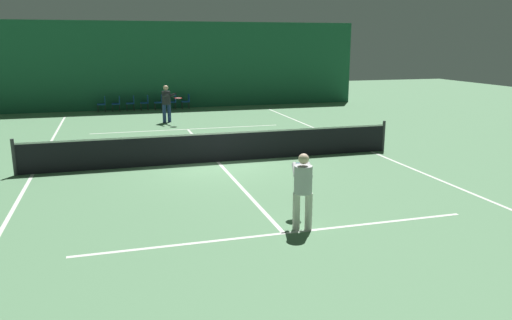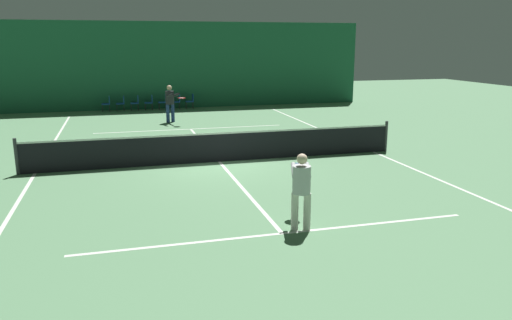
{
  "view_description": "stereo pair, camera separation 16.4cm",
  "coord_description": "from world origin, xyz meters",
  "px_view_note": "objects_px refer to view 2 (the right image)",
  "views": [
    {
      "loc": [
        -3.17,
        -15.29,
        3.75
      ],
      "look_at": [
        0.17,
        -3.81,
        0.92
      ],
      "focal_mm": 35.0,
      "sensor_mm": 36.0,
      "label": 1
    },
    {
      "loc": [
        -3.01,
        -15.33,
        3.75
      ],
      "look_at": [
        0.17,
        -3.81,
        0.92
      ],
      "focal_mm": 35.0,
      "sensor_mm": 36.0,
      "label": 2
    }
  ],
  "objects_px": {
    "player_near": "(301,185)",
    "courtside_chair_1": "(122,102)",
    "courtside_chair_0": "(107,103)",
    "player_far": "(170,101)",
    "courtside_chair_5": "(177,101)",
    "courtside_chair_6": "(191,100)",
    "courtside_chair_4": "(164,101)",
    "courtside_chair_2": "(136,102)",
    "courtside_chair_3": "(150,101)",
    "tennis_net": "(219,146)"
  },
  "relations": [
    {
      "from": "player_near",
      "to": "courtside_chair_1",
      "type": "relative_size",
      "value": 1.91
    },
    {
      "from": "courtside_chair_0",
      "to": "player_far",
      "type": "bearing_deg",
      "value": 31.87
    },
    {
      "from": "player_far",
      "to": "courtside_chair_0",
      "type": "bearing_deg",
      "value": -174.53
    },
    {
      "from": "courtside_chair_5",
      "to": "courtside_chair_6",
      "type": "relative_size",
      "value": 1.0
    },
    {
      "from": "player_near",
      "to": "player_far",
      "type": "bearing_deg",
      "value": 20.63
    },
    {
      "from": "courtside_chair_6",
      "to": "courtside_chair_4",
      "type": "bearing_deg",
      "value": -90.0
    },
    {
      "from": "courtside_chair_5",
      "to": "player_far",
      "type": "bearing_deg",
      "value": -10.34
    },
    {
      "from": "courtside_chair_2",
      "to": "courtside_chair_4",
      "type": "distance_m",
      "value": 1.54
    },
    {
      "from": "courtside_chair_0",
      "to": "courtside_chair_6",
      "type": "bearing_deg",
      "value": 90.0
    },
    {
      "from": "player_near",
      "to": "courtside_chair_5",
      "type": "distance_m",
      "value": 19.63
    },
    {
      "from": "player_far",
      "to": "courtside_chair_2",
      "type": "distance_m",
      "value": 5.04
    },
    {
      "from": "player_far",
      "to": "courtside_chair_4",
      "type": "distance_m",
      "value": 4.83
    },
    {
      "from": "courtside_chair_0",
      "to": "courtside_chair_3",
      "type": "relative_size",
      "value": 1.0
    },
    {
      "from": "courtside_chair_5",
      "to": "courtside_chair_6",
      "type": "bearing_deg",
      "value": 90.0
    },
    {
      "from": "player_far",
      "to": "courtside_chair_2",
      "type": "height_order",
      "value": "player_far"
    },
    {
      "from": "player_far",
      "to": "courtside_chair_5",
      "type": "relative_size",
      "value": 2.1
    },
    {
      "from": "tennis_net",
      "to": "courtside_chair_0",
      "type": "xyz_separation_m",
      "value": [
        -3.62,
        13.36,
        -0.03
      ]
    },
    {
      "from": "tennis_net",
      "to": "player_near",
      "type": "height_order",
      "value": "player_near"
    },
    {
      "from": "courtside_chair_0",
      "to": "courtside_chair_3",
      "type": "distance_m",
      "value": 2.31
    },
    {
      "from": "player_near",
      "to": "courtside_chair_0",
      "type": "distance_m",
      "value": 20.04
    },
    {
      "from": "courtside_chair_1",
      "to": "courtside_chair_5",
      "type": "bearing_deg",
      "value": 90.0
    },
    {
      "from": "courtside_chair_0",
      "to": "courtside_chair_3",
      "type": "bearing_deg",
      "value": 90.0
    },
    {
      "from": "player_near",
      "to": "player_far",
      "type": "distance_m",
      "value": 14.87
    },
    {
      "from": "player_near",
      "to": "courtside_chair_1",
      "type": "height_order",
      "value": "player_near"
    },
    {
      "from": "courtside_chair_6",
      "to": "courtside_chair_5",
      "type": "bearing_deg",
      "value": -90.0
    },
    {
      "from": "courtside_chair_3",
      "to": "courtside_chair_4",
      "type": "height_order",
      "value": "same"
    },
    {
      "from": "courtside_chair_6",
      "to": "courtside_chair_1",
      "type": "bearing_deg",
      "value": -90.0
    },
    {
      "from": "tennis_net",
      "to": "courtside_chair_0",
      "type": "relative_size",
      "value": 14.29
    },
    {
      "from": "tennis_net",
      "to": "player_far",
      "type": "xyz_separation_m",
      "value": [
        -0.63,
        8.56,
        0.52
      ]
    },
    {
      "from": "courtside_chair_2",
      "to": "courtside_chair_3",
      "type": "relative_size",
      "value": 1.0
    },
    {
      "from": "courtside_chair_1",
      "to": "courtside_chair_6",
      "type": "xyz_separation_m",
      "value": [
        3.86,
        0.0,
        0.0
      ]
    },
    {
      "from": "courtside_chair_4",
      "to": "courtside_chair_5",
      "type": "bearing_deg",
      "value": 90.0
    },
    {
      "from": "player_far",
      "to": "courtside_chair_6",
      "type": "distance_m",
      "value": 5.1
    },
    {
      "from": "player_far",
      "to": "courtside_chair_6",
      "type": "bearing_deg",
      "value": 134.66
    },
    {
      "from": "courtside_chair_4",
      "to": "tennis_net",
      "type": "bearing_deg",
      "value": 2.27
    },
    {
      "from": "player_near",
      "to": "courtside_chair_5",
      "type": "relative_size",
      "value": 1.91
    },
    {
      "from": "player_far",
      "to": "courtside_chair_6",
      "type": "xyz_separation_m",
      "value": [
        1.65,
        4.8,
        -0.54
      ]
    },
    {
      "from": "player_near",
      "to": "courtside_chair_2",
      "type": "xyz_separation_m",
      "value": [
        -2.51,
        19.62,
        -0.45
      ]
    },
    {
      "from": "tennis_net",
      "to": "courtside_chair_3",
      "type": "bearing_deg",
      "value": 95.56
    },
    {
      "from": "courtside_chair_1",
      "to": "courtside_chair_3",
      "type": "height_order",
      "value": "same"
    },
    {
      "from": "courtside_chair_4",
      "to": "courtside_chair_6",
      "type": "distance_m",
      "value": 1.54
    },
    {
      "from": "player_near",
      "to": "courtside_chair_1",
      "type": "distance_m",
      "value": 19.9
    },
    {
      "from": "player_far",
      "to": "courtside_chair_3",
      "type": "xyz_separation_m",
      "value": [
        -0.67,
        4.8,
        -0.54
      ]
    },
    {
      "from": "courtside_chair_0",
      "to": "courtside_chair_3",
      "type": "xyz_separation_m",
      "value": [
        2.31,
        0.0,
        0.0
      ]
    },
    {
      "from": "player_far",
      "to": "courtside_chair_4",
      "type": "xyz_separation_m",
      "value": [
        0.1,
        4.8,
        -0.54
      ]
    },
    {
      "from": "courtside_chair_3",
      "to": "courtside_chair_0",
      "type": "bearing_deg",
      "value": -90.0
    },
    {
      "from": "tennis_net",
      "to": "courtside_chair_5",
      "type": "xyz_separation_m",
      "value": [
        0.24,
        13.36,
        -0.03
      ]
    },
    {
      "from": "courtside_chair_5",
      "to": "tennis_net",
      "type": "bearing_deg",
      "value": -1.04
    },
    {
      "from": "player_near",
      "to": "courtside_chair_5",
      "type": "height_order",
      "value": "player_near"
    },
    {
      "from": "courtside_chair_5",
      "to": "player_near",
      "type": "bearing_deg",
      "value": 0.58
    }
  ]
}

